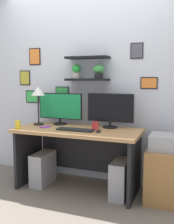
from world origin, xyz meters
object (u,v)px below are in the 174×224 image
at_px(coffee_mug, 95,126).
at_px(drawer_cabinet, 167,175).
at_px(desk, 80,145).
at_px(monitor_right, 110,110).
at_px(keyboard, 75,130).
at_px(cell_phone, 45,127).
at_px(monitor_left, 60,108).
at_px(computer_tower_right, 121,179).
at_px(pen_cup, 18,125).
at_px(desk_lamp, 38,95).
at_px(printer, 168,143).
at_px(computer_tower_left, 43,168).
at_px(computer_mouse, 98,131).

xyz_separation_m(coffee_mug, drawer_cabinet, (0.85, 0.00, -0.51)).
bearing_deg(desk, monitor_right, 25.78).
bearing_deg(keyboard, cell_phone, 172.86).
relative_size(monitor_left, computer_tower_right, 1.44).
height_order(keyboard, coffee_mug, coffee_mug).
bearing_deg(pen_cup, desk_lamp, 73.58).
xyz_separation_m(monitor_right, printer, (0.71, -0.16, -0.31)).
bearing_deg(cell_phone, desk, 32.64).
bearing_deg(printer, keyboard, -171.25).
distance_m(drawer_cabinet, computer_tower_left, 1.53).
bearing_deg(desk, computer_tower_right, -8.99).
relative_size(cell_phone, drawer_cabinet, 0.24).
bearing_deg(computer_tower_left, coffee_mug, 6.63).
bearing_deg(printer, monitor_right, 167.00).
height_order(keyboard, computer_tower_right, keyboard).
relative_size(coffee_mug, printer, 0.24).
bearing_deg(cell_phone, computer_tower_right, 19.72).
xyz_separation_m(desk_lamp, computer_tower_left, (0.11, -0.10, -0.94)).
height_order(desk_lamp, coffee_mug, desk_lamp).
xyz_separation_m(monitor_left, printer, (1.39, -0.16, -0.31)).
bearing_deg(cell_phone, drawer_cabinet, 22.77).
bearing_deg(computer_tower_right, cell_phone, -178.96).
bearing_deg(pen_cup, desk, 23.77).
relative_size(computer_mouse, cell_phone, 0.64).
bearing_deg(pen_cup, computer_tower_left, 47.37).
xyz_separation_m(keyboard, computer_tower_right, (0.53, 0.07, -0.55)).
height_order(computer_mouse, computer_tower_right, computer_mouse).
xyz_separation_m(cell_phone, drawer_cabinet, (1.46, 0.10, -0.47)).
relative_size(computer_mouse, printer, 0.24).
bearing_deg(monitor_left, computer_tower_left, -119.33).
distance_m(monitor_left, desk_lamp, 0.33).
bearing_deg(monitor_left, computer_tower_right, -15.81).
bearing_deg(pen_cup, drawer_cabinet, 9.89).
height_order(monitor_right, pen_cup, monitor_right).
bearing_deg(cell_phone, monitor_right, 38.17).
bearing_deg(printer, monitor_left, 173.29).
bearing_deg(printer, drawer_cabinet, 90.00).
relative_size(desk, printer, 3.98).
bearing_deg(printer, computer_tower_left, -177.04).
distance_m(keyboard, computer_mouse, 0.28).
relative_size(desk, desk_lamp, 3.05).
bearing_deg(monitor_right, desk, -154.22).
bearing_deg(computer_tower_left, printer, 2.96).
xyz_separation_m(desk, pen_cup, (-0.68, -0.30, 0.26)).
xyz_separation_m(monitor_right, desk_lamp, (-0.93, -0.14, 0.17)).
height_order(monitor_left, coffee_mug, monitor_left).
relative_size(computer_tower_left, computer_tower_right, 0.97).
bearing_deg(cell_phone, computer_mouse, 14.29).
bearing_deg(desk_lamp, coffee_mug, -1.64).
xyz_separation_m(computer_mouse, coffee_mug, (-0.10, 0.16, 0.03)).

